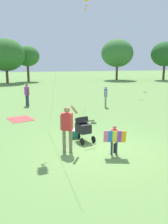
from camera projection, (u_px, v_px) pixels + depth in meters
name	position (u px, v px, depth m)	size (l,w,h in m)	color
ground_plane	(101.00, 150.00, 8.85)	(120.00, 120.00, 0.00)	#668E47
treeline_distant	(69.00, 55.00, 36.07)	(42.86, 6.96, 6.53)	brown
child_with_butterfly_kite	(114.00, 137.00, 8.25)	(0.77, 0.45, 1.07)	#33384C
person_adult_flyer	(67.00, 125.00, 8.47)	(0.67, 0.47, 1.75)	#7F705B
stroller	(83.00, 127.00, 9.71)	(0.71, 1.12, 1.03)	black
person_red_shirt	(27.00, 93.00, 17.07)	(0.35, 0.47, 1.61)	#33384C
person_couple_left	(106.00, 95.00, 16.70)	(0.28, 0.47, 1.50)	#7F705B
picnic_blanket	(20.00, 119.00, 13.44)	(1.22, 1.38, 0.02)	#CC3D3D
cooler_box	(74.00, 134.00, 10.24)	(0.45, 0.33, 0.35)	#288466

